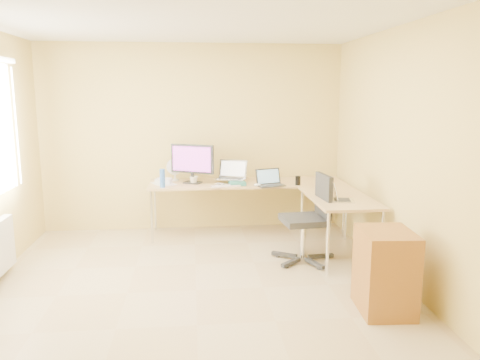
{
  "coord_description": "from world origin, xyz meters",
  "views": [
    {
      "loc": [
        -0.01,
        -4.43,
        1.94
      ],
      "look_at": [
        0.55,
        1.1,
        0.9
      ],
      "focal_mm": 35.36,
      "sensor_mm": 36.0,
      "label": 1
    }
  ],
  "objects": [
    {
      "name": "cabinet",
      "position": [
        1.67,
        -0.61,
        0.36
      ],
      "size": [
        0.48,
        0.58,
        0.76
      ],
      "primitive_type": "cube",
      "rotation": [
        0.0,
        0.0,
        -0.07
      ],
      "color": "#A87545",
      "rests_on": "ground"
    },
    {
      "name": "desk_return",
      "position": [
        1.7,
        0.85,
        0.36
      ],
      "size": [
        0.7,
        1.3,
        0.73
      ],
      "primitive_type": "cube",
      "color": "tan",
      "rests_on": "ground"
    },
    {
      "name": "book_stack",
      "position": [
        0.57,
        1.71,
        0.75
      ],
      "size": [
        0.22,
        0.29,
        0.05
      ],
      "primitive_type": "cube",
      "rotation": [
        0.0,
        0.0,
        0.05
      ],
      "color": "#267066",
      "rests_on": "desk_main"
    },
    {
      "name": "desk_main",
      "position": [
        0.72,
        1.85,
        0.36
      ],
      "size": [
        2.65,
        0.7,
        0.73
      ],
      "primitive_type": "cube",
      "color": "tan",
      "rests_on": "ground"
    },
    {
      "name": "keyboard",
      "position": [
        0.41,
        1.55,
        0.74
      ],
      "size": [
        0.39,
        0.19,
        0.02
      ],
      "primitive_type": "cube",
      "rotation": [
        0.0,
        0.0,
        0.24
      ],
      "color": "silver",
      "rests_on": "desk_main"
    },
    {
      "name": "wall_back",
      "position": [
        0.0,
        2.25,
        1.3
      ],
      "size": [
        4.5,
        0.0,
        4.5
      ],
      "primitive_type": "plane",
      "rotation": [
        1.57,
        0.0,
        0.0
      ],
      "color": "#D9BE67",
      "rests_on": "ground"
    },
    {
      "name": "white_box",
      "position": [
        -0.4,
        1.83,
        0.77
      ],
      "size": [
        0.23,
        0.19,
        0.07
      ],
      "primitive_type": "cube",
      "rotation": [
        0.0,
        0.0,
        -0.23
      ],
      "color": "white",
      "rests_on": "desk_main"
    },
    {
      "name": "desk_fan",
      "position": [
        -0.26,
        2.05,
        0.87
      ],
      "size": [
        0.27,
        0.27,
        0.29
      ],
      "primitive_type": "cylinder",
      "rotation": [
        0.0,
        0.0,
        0.26
      ],
      "color": "white",
      "rests_on": "desk_main"
    },
    {
      "name": "wall_right",
      "position": [
        2.1,
        0.0,
        1.3
      ],
      "size": [
        0.0,
        4.5,
        4.5
      ],
      "primitive_type": "plane",
      "rotation": [
        1.57,
        0.0,
        -1.57
      ],
      "color": "#D9BE67",
      "rests_on": "ground"
    },
    {
      "name": "laptop_return",
      "position": [
        1.66,
        0.61,
        0.83
      ],
      "size": [
        0.33,
        0.28,
        0.2
      ],
      "primitive_type": "cube",
      "rotation": [
        0.0,
        0.0,
        1.4
      ],
      "color": "silver",
      "rests_on": "desk_return"
    },
    {
      "name": "floor",
      "position": [
        0.0,
        0.0,
        0.0
      ],
      "size": [
        4.5,
        4.5,
        0.0
      ],
      "primitive_type": "plane",
      "color": "tan",
      "rests_on": "ground"
    },
    {
      "name": "laptop_black",
      "position": [
        1.0,
        1.56,
        0.84
      ],
      "size": [
        0.41,
        0.35,
        0.22
      ],
      "primitive_type": "cube",
      "rotation": [
        0.0,
        0.0,
        0.3
      ],
      "color": "#272727",
      "rests_on": "desk_main"
    },
    {
      "name": "mouse",
      "position": [
        0.82,
        1.55,
        0.75
      ],
      "size": [
        0.11,
        0.08,
        0.03
      ],
      "primitive_type": "ellipsoid",
      "rotation": [
        0.0,
        0.0,
        0.25
      ],
      "color": "white",
      "rests_on": "desk_main"
    },
    {
      "name": "papers",
      "position": [
        -0.4,
        1.83,
        0.73
      ],
      "size": [
        0.37,
        0.41,
        0.01
      ],
      "primitive_type": "cube",
      "rotation": [
        0.0,
        0.0,
        0.49
      ],
      "color": "white",
      "rests_on": "desk_main"
    },
    {
      "name": "black_cup",
      "position": [
        1.36,
        1.57,
        0.79
      ],
      "size": [
        0.09,
        0.09,
        0.12
      ],
      "primitive_type": "cylinder",
      "rotation": [
        0.0,
        0.0,
        -0.38
      ],
      "color": "black",
      "rests_on": "desk_main"
    },
    {
      "name": "monitor",
      "position": [
        -0.02,
        1.84,
        0.99
      ],
      "size": [
        0.64,
        0.45,
        0.53
      ],
      "primitive_type": "cube",
      "rotation": [
        0.0,
        0.0,
        -0.46
      ],
      "color": "black",
      "rests_on": "desk_main"
    },
    {
      "name": "laptop_center",
      "position": [
        0.5,
        1.83,
        0.9
      ],
      "size": [
        0.47,
        0.42,
        0.25
      ],
      "primitive_type": "cube",
      "rotation": [
        0.0,
        0.0,
        -0.37
      ],
      "color": "#AEB1BD",
      "rests_on": "desk_main"
    },
    {
      "name": "ceiling",
      "position": [
        0.0,
        0.0,
        2.6
      ],
      "size": [
        4.5,
        4.5,
        0.0
      ],
      "primitive_type": "plane",
      "rotation": [
        3.14,
        0.0,
        0.0
      ],
      "color": "white",
      "rests_on": "ground"
    },
    {
      "name": "mug",
      "position": [
        -0.0,
        1.8,
        0.78
      ],
      "size": [
        0.12,
        0.12,
        0.1
      ],
      "primitive_type": "imported",
      "rotation": [
        0.0,
        0.0,
        -0.1
      ],
      "color": "silver",
      "rests_on": "desk_main"
    },
    {
      "name": "office_chair",
      "position": [
        1.24,
        0.71,
        0.5
      ],
      "size": [
        0.67,
        0.67,
        1.02
      ],
      "primitive_type": "cube",
      "rotation": [
        0.0,
        0.0,
        0.09
      ],
      "color": "#292929",
      "rests_on": "ground"
    },
    {
      "name": "water_bottle",
      "position": [
        -0.4,
        1.6,
        0.85
      ],
      "size": [
        0.07,
        0.07,
        0.24
      ],
      "primitive_type": "cylinder",
      "rotation": [
        0.0,
        0.0,
        0.06
      ],
      "color": "blue",
      "rests_on": "desk_main"
    },
    {
      "name": "wall_front",
      "position": [
        0.0,
        -2.25,
        1.3
      ],
      "size": [
        4.5,
        0.0,
        4.5
      ],
      "primitive_type": "plane",
      "rotation": [
        -1.57,
        0.0,
        0.0
      ],
      "color": "#D9BE67",
      "rests_on": "ground"
    },
    {
      "name": "cd_stack",
      "position": [
        0.33,
        1.61,
        0.75
      ],
      "size": [
        0.16,
        0.16,
        0.03
      ],
      "primitive_type": "cylinder",
      "rotation": [
        0.0,
        0.0,
        0.36
      ],
      "color": "#B5B6BB",
      "rests_on": "desk_main"
    }
  ]
}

